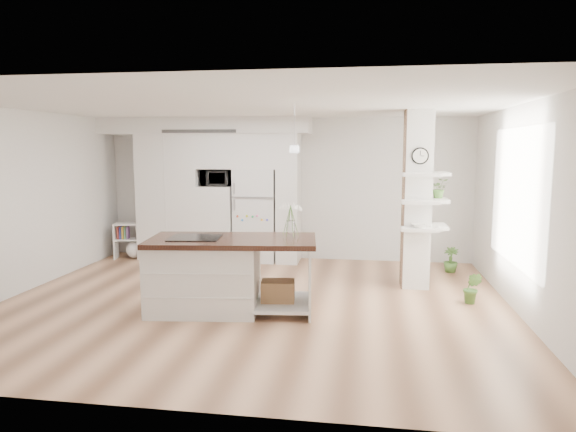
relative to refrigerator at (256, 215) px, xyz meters
name	(u,v)px	position (x,y,z in m)	size (l,w,h in m)	color
floor	(253,302)	(0.53, -2.68, -0.88)	(7.00, 6.00, 0.01)	tan
room	(252,169)	(0.53, -2.68, 0.98)	(7.04, 6.04, 2.72)	white
cabinet_wall	(209,181)	(-0.92, -0.01, 0.63)	(4.00, 0.71, 2.70)	white
refrigerator	(256,215)	(0.00, 0.00, 0.00)	(0.78, 0.69, 1.75)	white
column	(423,200)	(2.90, -1.55, 0.48)	(0.69, 0.90, 2.70)	silver
window	(517,197)	(4.00, -2.38, 0.62)	(2.40, 2.40, 0.00)	white
pendant_light	(380,149)	(2.23, -2.53, 1.24)	(0.12, 0.12, 0.10)	white
kitchen_island	(214,273)	(0.09, -3.10, -0.37)	(2.26, 1.27, 1.54)	white
bookshelf	(132,243)	(-2.45, -0.18, -0.57)	(0.64, 0.46, 0.69)	white
floor_plant_a	(472,288)	(3.52, -2.28, -0.65)	(0.25, 0.20, 0.45)	#406C2B
floor_plant_b	(451,260)	(3.52, -0.43, -0.66)	(0.24, 0.24, 0.43)	#406C2B
microwave	(217,178)	(-0.75, -0.06, 0.69)	(0.54, 0.37, 0.30)	#2D2D2D
shelf_plant	(439,188)	(3.15, -1.38, 0.65)	(0.27, 0.23, 0.30)	#406C2B
decor_bowl	(418,226)	(2.82, -1.78, 0.13)	(0.22, 0.22, 0.05)	white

